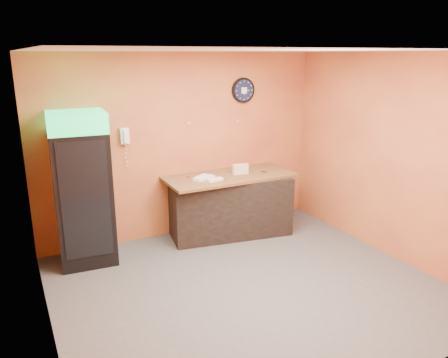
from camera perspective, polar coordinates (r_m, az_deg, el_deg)
floor at (r=5.56m, az=3.03°, el=-13.78°), size 4.50×4.50×0.00m
back_wall at (r=6.77m, az=-5.33°, el=4.33°), size 4.50×0.02×2.80m
left_wall at (r=4.38m, az=-23.10°, el=-3.45°), size 0.02×4.00×2.80m
right_wall at (r=6.43m, az=20.88°, el=2.70°), size 0.02×4.00×2.80m
ceiling at (r=4.83m, az=3.54°, el=16.42°), size 4.50×4.00×0.02m
beverage_cooler at (r=6.09m, az=-17.87°, el=-1.57°), size 0.78×0.79×2.06m
prep_counter at (r=6.90m, az=0.69°, el=-3.48°), size 1.95×1.11×0.92m
wall_clock at (r=7.08m, az=2.53°, el=11.50°), size 0.40×0.06×0.40m
wall_phone at (r=6.40m, az=-12.85°, el=5.51°), size 0.12×0.11×0.22m
butcher_paper at (r=6.76m, az=0.70°, el=0.37°), size 2.01×0.91×0.04m
sub_roll_stack at (r=6.79m, az=2.14°, el=1.30°), size 0.25×0.11×0.16m
wrapped_sandwich_left at (r=6.51m, az=-2.50°, el=0.13°), size 0.33×0.18×0.04m
wrapped_sandwich_mid at (r=6.43m, az=-1.19°, el=-0.09°), size 0.27×0.15×0.04m
wrapped_sandwich_right at (r=6.53m, az=-2.95°, el=0.18°), size 0.33×0.27×0.04m
kitchen_tool at (r=6.79m, az=1.45°, el=0.89°), size 0.06×0.06×0.06m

